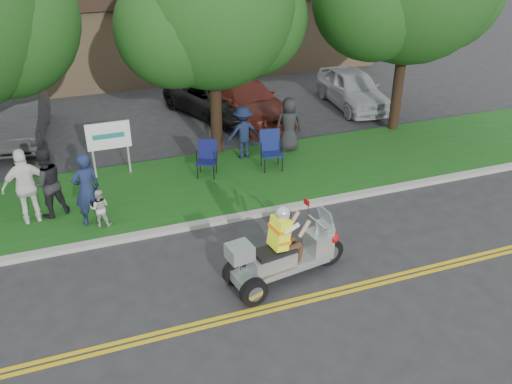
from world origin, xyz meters
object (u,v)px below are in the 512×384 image
object	(u,v)px
lawn_chair_b	(271,147)
spectator_adult_mid	(47,183)
parked_car_mid	(216,99)
parked_car_far_right	(353,88)
parked_car_left	(19,118)
lawn_chair_a	(207,156)
spectator_adult_right	(27,186)
spectator_adult_left	(87,189)
trike_scooter	(283,255)
parked_car_right	(244,99)

from	to	relation	value
lawn_chair_b	spectator_adult_mid	distance (m)	6.41
parked_car_mid	parked_car_far_right	distance (m)	5.49
parked_car_left	parked_car_far_right	xyz separation A→B (m)	(12.42, -0.92, -0.01)
lawn_chair_a	lawn_chair_b	xyz separation A→B (m)	(1.93, -0.19, 0.06)
lawn_chair_b	spectator_adult_right	distance (m)	6.88
spectator_adult_mid	spectator_adult_left	bearing A→B (deg)	120.72
spectator_adult_right	parked_car_left	size ratio (longest dim) A/B	0.43
lawn_chair_b	parked_car_mid	distance (m)	5.27
lawn_chair_a	spectator_adult_mid	size ratio (longest dim) A/B	0.57
spectator_adult_left	parked_car_left	size ratio (longest dim) A/B	0.42
lawn_chair_b	spectator_adult_left	xyz separation A→B (m)	(-5.44, -1.48, 0.29)
lawn_chair_b	spectator_adult_mid	bearing A→B (deg)	-165.36
trike_scooter	lawn_chair_a	xyz separation A→B (m)	(-0.16, 5.40, 0.05)
spectator_adult_mid	parked_car_mid	size ratio (longest dim) A/B	0.40
spectator_adult_mid	parked_car_left	size ratio (longest dim) A/B	0.41
parked_car_left	lawn_chair_a	bearing A→B (deg)	-37.84
lawn_chair_b	parked_car_far_right	xyz separation A→B (m)	(5.23, 4.38, -0.03)
spectator_adult_left	lawn_chair_b	bearing A→B (deg)	177.94
spectator_adult_left	parked_car_right	size ratio (longest dim) A/B	0.38
lawn_chair_a	parked_car_left	size ratio (longest dim) A/B	0.23
trike_scooter	parked_car_left	size ratio (longest dim) A/B	0.63
trike_scooter	spectator_adult_left	xyz separation A→B (m)	(-3.67, 3.73, 0.41)
lawn_chair_b	parked_car_left	bearing A→B (deg)	151.73
spectator_adult_left	parked_car_far_right	bearing A→B (deg)	-168.50
spectator_adult_left	parked_car_far_right	xyz separation A→B (m)	(10.67, 5.86, -0.32)
parked_car_mid	parked_car_far_right	xyz separation A→B (m)	(5.42, -0.88, 0.10)
parked_car_mid	parked_car_right	distance (m)	1.15
lawn_chair_a	parked_car_mid	size ratio (longest dim) A/B	0.23
spectator_adult_mid	parked_car_right	world-z (taller)	spectator_adult_mid
lawn_chair_b	parked_car_far_right	bearing A→B (deg)	48.11
spectator_adult_left	parked_car_left	xyz separation A→B (m)	(-1.74, 6.78, -0.31)
lawn_chair_a	spectator_adult_mid	bearing A→B (deg)	-142.46
lawn_chair_a	parked_car_right	xyz separation A→B (m)	(2.68, 4.41, 0.02)
lawn_chair_a	parked_car_far_right	distance (m)	8.30
spectator_adult_left	parked_car_right	world-z (taller)	spectator_adult_left
lawn_chair_b	spectator_adult_mid	world-z (taller)	spectator_adult_mid
lawn_chair_a	parked_car_far_right	size ratio (longest dim) A/B	0.24
lawn_chair_a	parked_car_right	size ratio (longest dim) A/B	0.21
trike_scooter	parked_car_right	bearing A→B (deg)	66.63
spectator_adult_left	parked_car_right	distance (m)	8.68
parked_car_far_right	parked_car_right	bearing A→B (deg)	-178.08
trike_scooter	parked_car_far_right	distance (m)	11.88
lawn_chair_b	parked_car_mid	bearing A→B (deg)	100.15
spectator_adult_right	parked_car_right	xyz separation A→B (m)	(7.57, 5.48, -0.37)
parked_car_far_right	spectator_adult_mid	bearing A→B (deg)	-151.53
spectator_adult_left	spectator_adult_mid	size ratio (longest dim) A/B	1.03
trike_scooter	parked_car_far_right	world-z (taller)	trike_scooter
spectator_adult_right	spectator_adult_mid	bearing A→B (deg)	-167.52
spectator_adult_mid	lawn_chair_b	bearing A→B (deg)	166.68
trike_scooter	parked_car_right	world-z (taller)	trike_scooter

